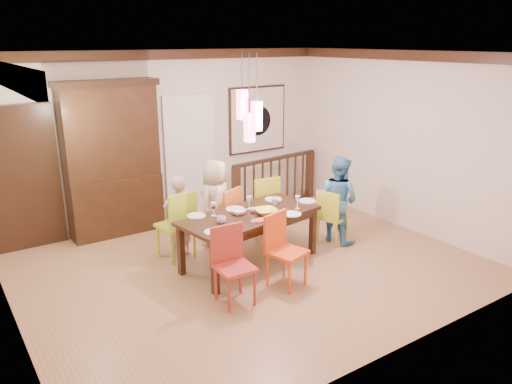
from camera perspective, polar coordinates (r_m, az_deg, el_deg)
floor at (r=7.11m, az=-0.66°, el=-8.44°), size 6.00×6.00×0.00m
ceiling at (r=6.42m, az=-0.75°, el=15.62°), size 6.00×6.00×0.00m
wall_back at (r=8.77m, az=-9.80°, el=6.22°), size 6.00×0.00×6.00m
wall_left at (r=5.62m, az=-27.16°, el=-1.54°), size 0.00×5.00×5.00m
wall_right at (r=8.60m, az=16.30°, el=5.58°), size 0.00×5.00×5.00m
crown_molding at (r=6.42m, az=-0.75°, el=14.91°), size 6.00×5.00×0.16m
panel_door at (r=8.14m, az=-25.01°, el=1.13°), size 1.04×0.07×2.24m
white_doorway at (r=8.96m, az=-7.54°, el=3.95°), size 0.97×0.05×2.22m
painting at (r=9.58m, az=0.18°, el=8.28°), size 1.25×0.06×1.25m
pendant_cluster at (r=6.57m, az=-0.75°, el=8.71°), size 0.27×0.21×1.14m
dining_table at (r=6.93m, az=-0.71°, el=-3.19°), size 2.09×1.18×0.75m
chair_far_left at (r=7.25m, az=-9.22°, el=-3.13°), size 0.52×0.52×1.02m
chair_far_mid at (r=7.59m, az=-3.87°, el=-2.38°), size 0.56×0.56×0.94m
chair_far_right at (r=7.99m, az=0.54°, el=-1.05°), size 0.49×0.49×1.01m
chair_near_left at (r=5.96m, az=-2.45°, el=-7.96°), size 0.45×0.45×0.95m
chair_near_mid at (r=6.38m, az=3.57°, el=-6.21°), size 0.53×0.53×0.95m
chair_end_right at (r=7.81m, az=8.80°, el=-2.33°), size 0.49×0.49×0.87m
china_hutch at (r=8.24m, az=-16.10°, el=3.62°), size 1.57×0.46×2.48m
balustrade at (r=9.44m, az=2.21°, el=1.29°), size 2.00×0.29×0.96m
person_far_left at (r=7.29m, az=-8.91°, el=-2.79°), size 0.46×0.32×1.22m
person_far_mid at (r=7.63m, az=-4.61°, el=-1.25°), size 0.77×0.65×1.34m
person_end_right at (r=7.85m, az=9.40°, el=-0.83°), size 0.62×0.74×1.36m
serving_bowl at (r=6.88m, az=1.15°, el=-2.25°), size 0.38×0.38×0.07m
small_bowl at (r=6.88m, az=-1.96°, el=-2.30°), size 0.24×0.24×0.07m
cup_left at (r=6.56m, az=-3.97°, el=-3.17°), size 0.13×0.13×0.10m
cup_right at (r=7.26m, az=2.18°, el=-1.11°), size 0.13×0.13×0.09m
plate_far_left at (r=6.85m, az=-6.82°, el=-2.70°), size 0.26×0.26×0.01m
plate_far_mid at (r=7.08m, az=-2.44°, el=-1.95°), size 0.26×0.26×0.01m
plate_far_right at (r=7.50m, az=2.00°, el=-0.84°), size 0.26×0.26×0.01m
plate_near_left at (r=6.27m, az=-4.77°, el=-4.57°), size 0.26×0.26×0.01m
plate_near_mid at (r=6.89m, az=4.13°, el=-2.53°), size 0.26×0.26×0.01m
plate_end_right at (r=7.46m, az=5.89°, el=-1.02°), size 0.26×0.26×0.01m
wine_glass_a at (r=6.82m, az=-4.86°, el=-1.97°), size 0.08×0.08×0.19m
wine_glass_b at (r=7.06m, az=-0.79°, el=-1.23°), size 0.08×0.08×0.19m
wine_glass_c at (r=6.58m, az=-0.39°, el=-2.63°), size 0.08×0.08×0.19m
wine_glass_d at (r=7.11m, az=4.76°, el=-1.17°), size 0.08×0.08×0.19m
napkin at (r=6.64m, az=0.58°, el=-3.22°), size 0.18×0.14×0.01m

